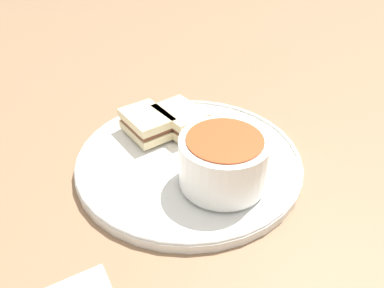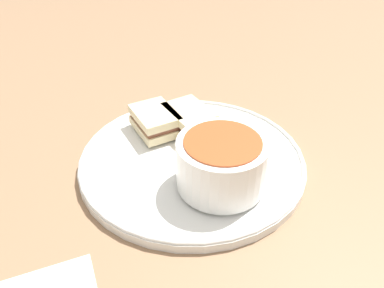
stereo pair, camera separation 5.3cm
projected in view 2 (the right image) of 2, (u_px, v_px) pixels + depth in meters
ground_plane at (192, 164)px, 0.55m from camera, size 2.40×2.40×0.00m
plate at (192, 159)px, 0.54m from camera, size 0.32×0.32×0.02m
soup_bowl at (222, 163)px, 0.47m from camera, size 0.11×0.11×0.07m
spoon at (246, 145)px, 0.55m from camera, size 0.11×0.03×0.01m
sandwich_half_near at (189, 118)px, 0.59m from camera, size 0.10×0.09×0.03m
sandwich_half_far at (155, 121)px, 0.58m from camera, size 0.10×0.09×0.03m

